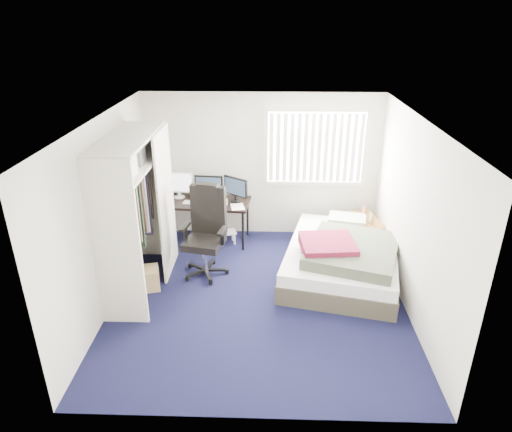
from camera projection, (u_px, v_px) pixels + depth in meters
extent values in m
plane|color=black|center=(258.00, 297.00, 6.43)|extent=(4.20, 4.20, 0.00)
plane|color=silver|center=(262.00, 166.00, 7.83)|extent=(4.00, 0.00, 4.00)
plane|color=silver|center=(252.00, 315.00, 4.00)|extent=(4.00, 0.00, 4.00)
plane|color=silver|center=(106.00, 214.00, 5.98)|extent=(0.00, 4.20, 4.20)
plane|color=silver|center=(414.00, 218.00, 5.86)|extent=(0.00, 4.20, 4.20)
plane|color=white|center=(259.00, 120.00, 5.40)|extent=(4.20, 4.20, 0.00)
cube|color=white|center=(315.00, 147.00, 7.64)|extent=(1.60, 0.02, 1.20)
cube|color=beige|center=(318.00, 110.00, 7.36)|extent=(1.72, 0.06, 0.06)
cube|color=beige|center=(314.00, 183.00, 7.87)|extent=(1.72, 0.06, 0.06)
cube|color=white|center=(316.00, 148.00, 7.59)|extent=(1.60, 0.04, 1.16)
cube|color=beige|center=(116.00, 246.00, 5.48)|extent=(0.60, 0.04, 2.20)
cube|color=beige|center=(152.00, 192.00, 7.12)|extent=(0.60, 0.04, 2.20)
cube|color=beige|center=(127.00, 138.00, 5.85)|extent=(0.60, 1.80, 0.04)
cube|color=beige|center=(130.00, 166.00, 6.01)|extent=(0.56, 1.74, 0.03)
cylinder|color=silver|center=(131.00, 175.00, 6.06)|extent=(0.03, 1.72, 0.03)
cube|color=#26262B|center=(133.00, 209.00, 6.15)|extent=(0.38, 1.10, 0.90)
cube|color=beige|center=(166.00, 203.00, 6.70)|extent=(0.03, 0.90, 2.20)
cube|color=white|center=(119.00, 167.00, 5.54)|extent=(0.38, 0.30, 0.24)
cube|color=gray|center=(130.00, 156.00, 6.00)|extent=(0.34, 0.28, 0.22)
cube|color=black|center=(205.00, 202.00, 7.74)|extent=(1.55, 0.82, 0.04)
cylinder|color=black|center=(163.00, 227.00, 7.71)|extent=(0.04, 0.04, 0.70)
cylinder|color=black|center=(172.00, 213.00, 8.23)|extent=(0.04, 0.04, 0.70)
cylinder|color=black|center=(243.00, 231.00, 7.56)|extent=(0.04, 0.04, 0.70)
cylinder|color=black|center=(248.00, 217.00, 8.08)|extent=(0.04, 0.04, 0.70)
cube|color=white|center=(179.00, 182.00, 7.78)|extent=(0.50, 0.07, 0.36)
cube|color=white|center=(179.00, 182.00, 7.78)|extent=(0.45, 0.04, 0.31)
cube|color=black|center=(209.00, 185.00, 7.73)|extent=(0.48, 0.07, 0.32)
cube|color=#1E2838|center=(209.00, 185.00, 7.73)|extent=(0.43, 0.04, 0.27)
cube|color=black|center=(236.00, 187.00, 7.64)|extent=(0.48, 0.07, 0.32)
cube|color=#1E2838|center=(236.00, 187.00, 7.64)|extent=(0.43, 0.04, 0.27)
cube|color=white|center=(195.00, 203.00, 7.66)|extent=(0.41, 0.17, 0.02)
cube|color=black|center=(213.00, 203.00, 7.62)|extent=(0.07, 0.10, 0.02)
cylinder|color=silver|center=(222.00, 199.00, 7.62)|extent=(0.08, 0.08, 0.16)
cube|color=white|center=(205.00, 201.00, 7.73)|extent=(0.32, 0.30, 0.00)
cube|color=black|center=(206.00, 270.00, 6.98)|extent=(0.77, 0.77, 0.13)
cylinder|color=silver|center=(205.00, 257.00, 6.89)|extent=(0.06, 0.06, 0.43)
cube|color=black|center=(204.00, 242.00, 6.78)|extent=(0.64, 0.64, 0.11)
cube|color=black|center=(208.00, 209.00, 6.83)|extent=(0.55, 0.22, 0.76)
cube|color=black|center=(208.00, 189.00, 6.69)|extent=(0.34, 0.19, 0.17)
cube|color=black|center=(185.00, 227.00, 6.75)|extent=(0.14, 0.31, 0.04)
cube|color=black|center=(222.00, 231.00, 6.63)|extent=(0.14, 0.31, 0.04)
cube|color=white|center=(228.00, 232.00, 7.84)|extent=(0.32, 0.29, 0.03)
cylinder|color=white|center=(223.00, 240.00, 7.80)|extent=(0.03, 0.03, 0.20)
cylinder|color=white|center=(222.00, 237.00, 7.93)|extent=(0.03, 0.03, 0.20)
cylinder|color=white|center=(235.00, 239.00, 7.85)|extent=(0.03, 0.03, 0.20)
cylinder|color=white|center=(233.00, 235.00, 7.98)|extent=(0.03, 0.03, 0.20)
cube|color=brown|center=(366.00, 220.00, 7.56)|extent=(0.54, 0.84, 0.04)
cube|color=brown|center=(364.00, 245.00, 7.33)|extent=(0.05, 0.05, 0.50)
cube|color=brown|center=(349.00, 227.00, 7.96)|extent=(0.05, 0.05, 0.50)
cube|color=brown|center=(382.00, 244.00, 7.38)|extent=(0.05, 0.05, 0.50)
cube|color=brown|center=(365.00, 225.00, 8.00)|extent=(0.05, 0.05, 0.50)
cube|color=brown|center=(371.00, 219.00, 7.35)|extent=(0.05, 0.14, 0.18)
cube|color=brown|center=(364.00, 211.00, 7.62)|extent=(0.05, 0.14, 0.18)
cube|color=#3D382C|center=(341.00, 265.00, 6.97)|extent=(2.05, 2.46, 0.28)
cube|color=white|center=(342.00, 252.00, 6.88)|extent=(2.00, 2.41, 0.19)
cube|color=beige|center=(347.00, 220.00, 7.51)|extent=(0.67, 0.52, 0.14)
cube|color=#333B2C|center=(352.00, 251.00, 6.55)|extent=(1.58, 1.65, 0.18)
cube|color=maroon|center=(328.00, 246.00, 6.51)|extent=(0.81, 0.77, 0.16)
cube|color=tan|center=(144.00, 279.00, 6.57)|extent=(0.49, 0.42, 0.32)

